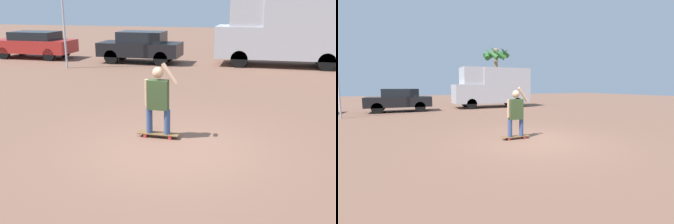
% 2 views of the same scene
% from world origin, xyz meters
% --- Properties ---
extents(ground_plane, '(80.00, 80.00, 0.00)m').
position_xyz_m(ground_plane, '(0.00, 0.00, 0.00)').
color(ground_plane, brown).
extents(skateboard, '(0.93, 0.23, 0.09)m').
position_xyz_m(skateboard, '(-0.45, 0.50, 0.08)').
color(skateboard, brown).
rests_on(skateboard, ground_plane).
extents(person_skateboarder, '(0.75, 0.24, 1.61)m').
position_xyz_m(person_skateboarder, '(-0.45, 0.50, 0.95)').
color(person_skateboarder, '#384C7A').
rests_on(person_skateboarder, skateboard).
extents(camper_van, '(6.19, 2.14, 3.21)m').
position_xyz_m(camper_van, '(2.78, 11.53, 1.73)').
color(camper_van, black).
rests_on(camper_van, ground_plane).
extents(parked_car_black, '(4.10, 1.74, 1.56)m').
position_xyz_m(parked_car_black, '(-4.23, 10.89, 0.82)').
color(parked_car_black, black).
rests_on(parked_car_black, ground_plane).
extents(palm_tree_near_van, '(3.16, 3.14, 6.04)m').
position_xyz_m(palm_tree_near_van, '(5.35, 17.60, 4.96)').
color(palm_tree_near_van, '#8E704C').
rests_on(palm_tree_near_van, ground_plane).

